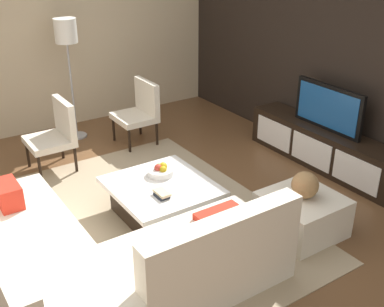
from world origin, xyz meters
The scene contains 15 objects.
ground_plane centered at (0.00, 0.00, 0.00)m, with size 14.00×14.00×0.00m, color brown.
feature_wall_back centered at (0.00, 2.70, 1.40)m, with size 6.40×0.12×2.80m, color black.
side_wall_left centered at (-3.20, 0.20, 1.40)m, with size 0.12×5.20×2.80m, color beige.
area_rug centered at (-0.10, 0.00, 0.01)m, with size 3.42×2.41×0.01m, color tan.
media_console centered at (0.00, 2.40, 0.25)m, with size 2.21×0.44×0.50m.
television centered at (0.00, 2.40, 0.78)m, with size 1.01×0.06×0.56m.
sectional_couch centered at (0.50, -0.90, 0.28)m, with size 2.35×2.28×0.81m.
coffee_table centered at (-0.10, 0.10, 0.20)m, with size 1.04×0.98×0.38m.
accent_chair_near centered at (-1.79, -0.40, 0.49)m, with size 0.56×0.53×0.87m.
floor_lamp centered at (-2.62, 0.15, 1.40)m, with size 0.30×0.30×1.68m.
ottoman centered at (0.91, 1.10, 0.20)m, with size 0.70×0.70×0.40m, color beige.
fruit_bowl centered at (-0.28, 0.20, 0.43)m, with size 0.28×0.28×0.13m.
accent_chair_far centered at (-1.94, 0.85, 0.49)m, with size 0.57×0.50×0.87m.
decorative_ball centered at (0.91, 1.10, 0.53)m, with size 0.26×0.26×0.26m, color #997247.
book_stack centered at (0.11, -0.02, 0.41)m, with size 0.19×0.12×0.05m.
Camera 1 is at (3.64, -2.02, 2.76)m, focal length 44.91 mm.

